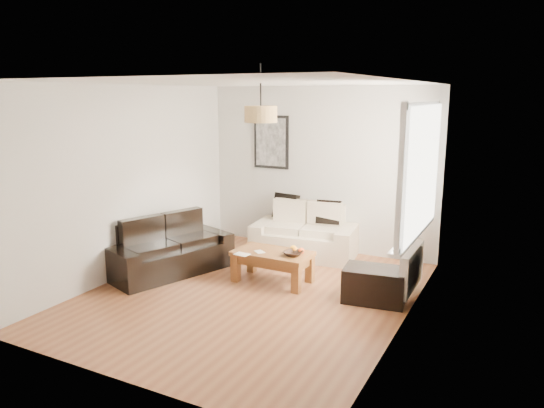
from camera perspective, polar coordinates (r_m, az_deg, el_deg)
The scene contains 21 objects.
floor at distance 6.55m, azimuth -2.44°, elevation -10.01°, with size 4.50×4.50×0.00m, color brown.
ceiling at distance 6.07m, azimuth -2.67°, elevation 13.37°, with size 3.80×4.50×0.00m, color white, non-canonical shape.
wall_back at distance 8.18m, azimuth 5.32°, elevation 3.87°, with size 3.80×0.04×2.60m, color silver, non-canonical shape.
wall_front at distance 4.42m, azimuth -17.22°, elevation -3.72°, with size 3.80×0.04×2.60m, color silver, non-canonical shape.
wall_left at distance 7.30m, azimuth -15.62°, elevation 2.48°, with size 0.04×4.50×2.60m, color silver, non-canonical shape.
wall_right at distance 5.50m, azimuth 14.88°, elevation -0.52°, with size 0.04×4.50×2.60m, color silver, non-canonical shape.
window_bay at distance 6.23m, azimuth 16.29°, elevation 3.64°, with size 0.14×1.90×1.60m, color white, non-canonical shape.
radiator at distance 6.52m, azimuth 15.31°, elevation -6.98°, with size 0.10×0.90×0.52m, color white.
poster at distance 8.46m, azimuth -0.09°, elevation 6.92°, with size 0.62×0.04×0.87m, color black, non-canonical shape.
pendant_shade at distance 6.33m, azimuth -1.26°, elevation 9.98°, with size 0.40×0.40×0.20m, color tan.
loveseat_cream at distance 7.95m, azimuth 3.66°, elevation -3.04°, with size 1.57×0.86×0.78m, color beige, non-canonical shape.
sofa_leather at distance 7.35m, azimuth -11.43°, elevation -4.69°, with size 1.71×0.83×0.74m, color black, non-canonical shape.
coffee_table at distance 6.89m, azimuth 0.07°, elevation -7.00°, with size 1.03×0.56×0.42m, color brown, non-canonical shape.
ottoman at distance 6.38m, azimuth 11.37°, elevation -8.83°, with size 0.73×0.47×0.42m, color black.
cushion_left at distance 8.21m, azimuth 1.55°, elevation -0.27°, with size 0.41×0.13×0.41m, color black.
cushion_right at distance 7.94m, azimuth 6.34°, elevation -0.92°, with size 0.37×0.11×0.37m, color black.
fruit_bowl at distance 6.64m, azimuth 2.37°, elevation -5.54°, with size 0.25×0.25×0.06m, color black.
orange_a at distance 6.77m, azimuth 2.61°, elevation -5.13°, with size 0.08×0.08×0.08m, color orange.
orange_b at distance 6.73m, azimuth 3.28°, elevation -5.23°, with size 0.08×0.08×0.08m, color #E84813.
orange_c at distance 6.81m, azimuth 2.39°, elevation -5.02°, with size 0.10×0.10×0.10m, color #FF9D15.
papers at distance 6.72m, azimuth -3.36°, elevation -5.61°, with size 0.19×0.14×0.01m, color silver.
Camera 1 is at (3.02, -5.26, 2.47)m, focal length 33.76 mm.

